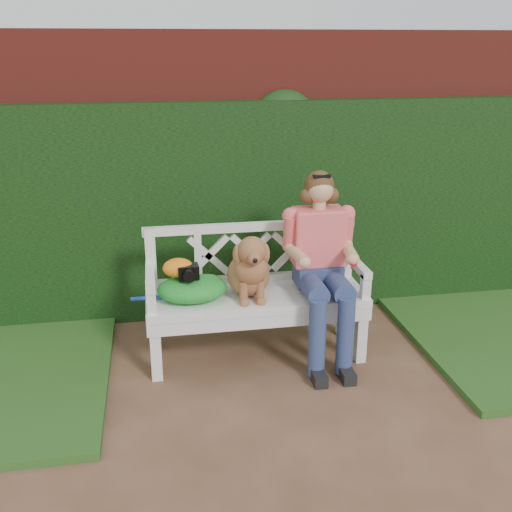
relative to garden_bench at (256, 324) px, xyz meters
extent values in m
plane|color=#523623|center=(0.08, -0.90, -0.24)|extent=(60.00, 60.00, 0.00)
cube|color=maroon|center=(0.08, 1.00, 0.86)|extent=(10.00, 0.30, 2.20)
cube|color=#1D4B17|center=(0.08, 0.78, 0.61)|extent=(10.00, 0.18, 1.70)
cube|color=black|center=(-0.46, -0.04, 0.44)|extent=(0.14, 0.11, 0.09)
ellipsoid|color=orange|center=(-0.52, -0.01, 0.46)|extent=(0.23, 0.19, 0.13)
camera|label=1|loc=(-0.65, -3.74, 1.86)|focal=42.00mm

